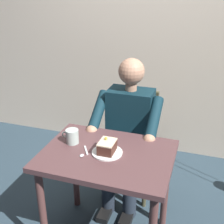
{
  "coord_description": "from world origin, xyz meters",
  "views": [
    {
      "loc": [
        -0.55,
        1.56,
        1.77
      ],
      "look_at": [
        -0.0,
        -0.1,
        0.98
      ],
      "focal_mm": 47.76,
      "sensor_mm": 36.0,
      "label": 1
    }
  ],
  "objects_px": {
    "cake_slice": "(107,147)",
    "dessert_spoon": "(84,153)",
    "coffee_cup": "(72,136)",
    "seated_person": "(127,132)",
    "dining_table": "(107,168)",
    "chair": "(132,137)"
  },
  "relations": [
    {
      "from": "dining_table",
      "to": "coffee_cup",
      "type": "xyz_separation_m",
      "value": [
        0.27,
        -0.05,
        0.17
      ]
    },
    {
      "from": "coffee_cup",
      "to": "seated_person",
      "type": "bearing_deg",
      "value": -121.53
    },
    {
      "from": "dining_table",
      "to": "seated_person",
      "type": "height_order",
      "value": "seated_person"
    },
    {
      "from": "seated_person",
      "to": "coffee_cup",
      "type": "height_order",
      "value": "seated_person"
    },
    {
      "from": "dining_table",
      "to": "dessert_spoon",
      "type": "relative_size",
      "value": 6.18
    },
    {
      "from": "seated_person",
      "to": "dessert_spoon",
      "type": "xyz_separation_m",
      "value": [
        0.14,
        0.55,
        0.1
      ]
    },
    {
      "from": "coffee_cup",
      "to": "chair",
      "type": "bearing_deg",
      "value": -113.77
    },
    {
      "from": "dining_table",
      "to": "coffee_cup",
      "type": "distance_m",
      "value": 0.32
    },
    {
      "from": "cake_slice",
      "to": "dining_table",
      "type": "bearing_deg",
      "value": 61.19
    },
    {
      "from": "cake_slice",
      "to": "dessert_spoon",
      "type": "distance_m",
      "value": 0.16
    },
    {
      "from": "seated_person",
      "to": "cake_slice",
      "type": "xyz_separation_m",
      "value": [
        -0.0,
        0.5,
        0.14
      ]
    },
    {
      "from": "seated_person",
      "to": "cake_slice",
      "type": "bearing_deg",
      "value": 90.05
    },
    {
      "from": "cake_slice",
      "to": "dessert_spoon",
      "type": "xyz_separation_m",
      "value": [
        0.14,
        0.05,
        -0.04
      ]
    },
    {
      "from": "seated_person",
      "to": "coffee_cup",
      "type": "relative_size",
      "value": 9.93
    },
    {
      "from": "coffee_cup",
      "to": "dessert_spoon",
      "type": "xyz_separation_m",
      "value": [
        -0.13,
        0.11,
        -0.05
      ]
    },
    {
      "from": "seated_person",
      "to": "cake_slice",
      "type": "relative_size",
      "value": 9.36
    },
    {
      "from": "seated_person",
      "to": "coffee_cup",
      "type": "bearing_deg",
      "value": 58.47
    },
    {
      "from": "cake_slice",
      "to": "dessert_spoon",
      "type": "height_order",
      "value": "cake_slice"
    },
    {
      "from": "chair",
      "to": "seated_person",
      "type": "relative_size",
      "value": 0.74
    },
    {
      "from": "chair",
      "to": "cake_slice",
      "type": "xyz_separation_m",
      "value": [
        -0.0,
        0.67,
        0.28
      ]
    },
    {
      "from": "dining_table",
      "to": "cake_slice",
      "type": "distance_m",
      "value": 0.16
    },
    {
      "from": "cake_slice",
      "to": "coffee_cup",
      "type": "distance_m",
      "value": 0.28
    }
  ]
}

